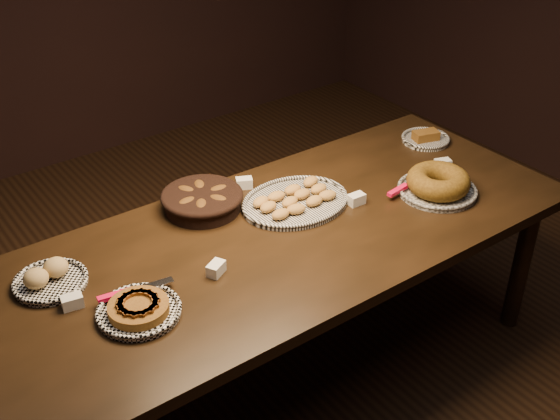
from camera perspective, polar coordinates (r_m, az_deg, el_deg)
ground at (r=3.22m, az=0.34°, el=-12.95°), size 5.00×5.00×0.00m
buffet_table at (r=2.78m, az=0.39°, el=-3.04°), size 2.40×1.00×0.75m
apple_tart_plate at (r=2.38m, az=-11.42°, el=-7.91°), size 0.31×0.28×0.06m
madeleine_platter at (r=2.90m, az=1.24°, el=0.77°), size 0.47×0.38×0.05m
bundt_cake_plate at (r=3.04m, az=12.70°, el=2.07°), size 0.39×0.34×0.11m
croissant_basket at (r=2.87m, az=-6.35°, el=0.88°), size 0.34×0.34×0.08m
bread_roll_plate at (r=2.58m, az=-18.27°, el=-5.30°), size 0.26×0.26×0.08m
loaf_plate at (r=3.49m, az=11.74°, el=5.73°), size 0.23×0.23×0.06m
tent_cards at (r=2.78m, az=-0.11°, el=-0.61°), size 1.80×0.52×0.04m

